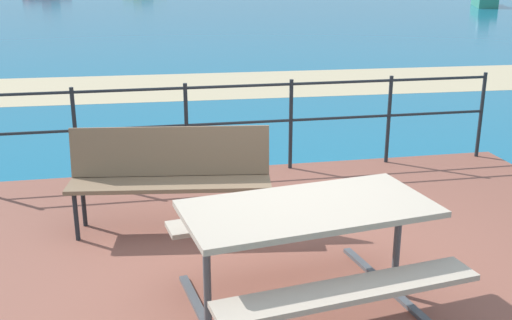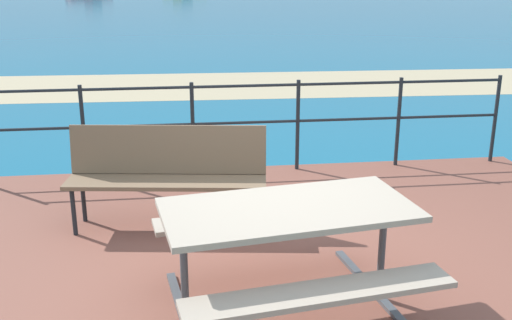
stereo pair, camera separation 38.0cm
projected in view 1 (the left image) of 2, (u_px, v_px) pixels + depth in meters
The scene contains 6 objects.
ground_plane at pixel (293, 280), 4.71m from camera, with size 240.00×240.00×0.00m, color beige.
patio_paving at pixel (293, 276), 4.70m from camera, with size 6.40×5.20×0.06m, color brown.
beach_strip at pixel (194, 86), 12.09m from camera, with size 54.00×2.78×0.01m, color tan.
picnic_table at pixel (308, 230), 3.99m from camera, with size 1.81×1.65×0.77m.
park_bench at pixel (170, 170), 5.35m from camera, with size 1.79×0.66×0.90m.
railing_fence at pixel (239, 116), 6.79m from camera, with size 5.94×0.04×1.04m.
Camera 1 is at (-1.08, -4.07, 2.33)m, focal length 42.93 mm.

